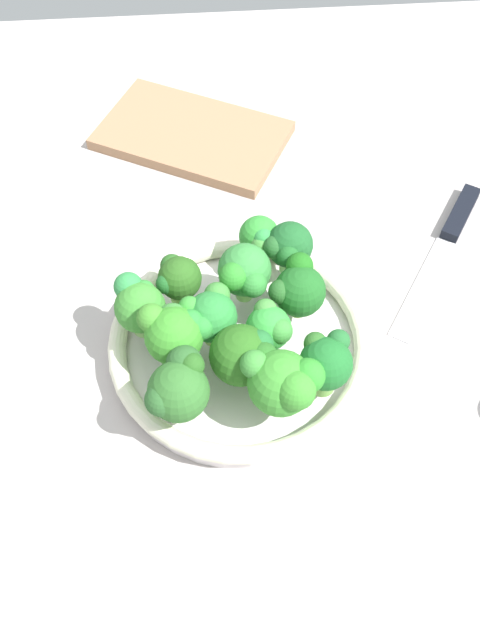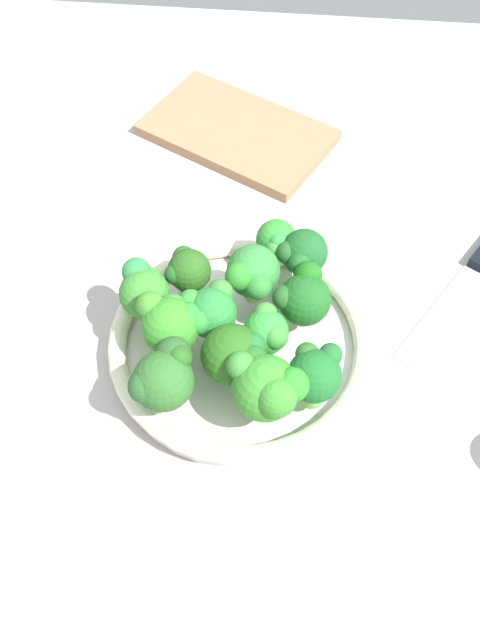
# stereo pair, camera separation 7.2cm
# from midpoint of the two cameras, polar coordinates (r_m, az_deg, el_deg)

# --- Properties ---
(ground_plane) EXTENTS (1.30, 1.30, 0.03)m
(ground_plane) POSITION_cam_midpoint_polar(r_m,az_deg,el_deg) (0.81, 1.22, -1.09)
(ground_plane) COLOR #B1A8A6
(bowl) EXTENTS (0.29, 0.29, 0.04)m
(bowl) POSITION_cam_midpoint_polar(r_m,az_deg,el_deg) (0.76, 2.71, -2.25)
(bowl) COLOR silver
(bowl) RESTS_ON ground_plane
(broccoli_floret_0) EXTENTS (0.06, 0.07, 0.07)m
(broccoli_floret_0) POSITION_cam_midpoint_polar(r_m,az_deg,el_deg) (0.71, 0.37, 0.52)
(broccoli_floret_0) COLOR #91BF5C
(broccoli_floret_0) RESTS_ON bowl
(broccoli_floret_1) EXTENTS (0.06, 0.07, 0.07)m
(broccoli_floret_1) POSITION_cam_midpoint_polar(r_m,az_deg,el_deg) (0.74, 3.77, 3.68)
(broccoli_floret_1) COLOR #82C35E
(broccoli_floret_1) RESTS_ON bowl
(broccoli_floret_2) EXTENTS (0.08, 0.07, 0.08)m
(broccoli_floret_2) POSITION_cam_midpoint_polar(r_m,az_deg,el_deg) (0.66, 5.47, -5.87)
(broccoli_floret_2) COLOR #8DCC56
(broccoli_floret_2) RESTS_ON bowl
(broccoli_floret_3) EXTENTS (0.06, 0.06, 0.07)m
(broccoli_floret_3) POSITION_cam_midpoint_polar(r_m,az_deg,el_deg) (0.77, 7.84, 5.23)
(broccoli_floret_3) COLOR #90D974
(broccoli_floret_3) RESTS_ON bowl
(broccoli_floret_4) EXTENTS (0.05, 0.05, 0.06)m
(broccoli_floret_4) POSITION_cam_midpoint_polar(r_m,az_deg,el_deg) (0.76, -1.66, 3.96)
(broccoli_floret_4) COLOR #82C34E
(broccoli_floret_4) RESTS_ON bowl
(broccoli_floret_5) EXTENTS (0.06, 0.07, 0.07)m
(broccoli_floret_5) POSITION_cam_midpoint_polar(r_m,az_deg,el_deg) (0.67, -3.26, -4.96)
(broccoli_floret_5) COLOR #95C25F
(broccoli_floret_5) RESTS_ON bowl
(broccoli_floret_6) EXTENTS (0.05, 0.05, 0.06)m
(broccoli_floret_6) POSITION_cam_midpoint_polar(r_m,az_deg,el_deg) (0.71, 5.15, -1.16)
(broccoli_floret_6) COLOR #91CB6B
(broccoli_floret_6) RESTS_ON bowl
(broccoli_floret_7) EXTENTS (0.07, 0.06, 0.07)m
(broccoli_floret_7) POSITION_cam_midpoint_polar(r_m,az_deg,el_deg) (0.69, 2.63, -3.12)
(broccoli_floret_7) COLOR #78B655
(broccoli_floret_7) RESTS_ON bowl
(broccoli_floret_8) EXTENTS (0.05, 0.06, 0.06)m
(broccoli_floret_8) POSITION_cam_midpoint_polar(r_m,az_deg,el_deg) (0.79, 5.67, 6.24)
(broccoli_floret_8) COLOR #A3D86D
(broccoli_floret_8) RESTS_ON bowl
(broccoli_floret_9) EXTENTS (0.07, 0.06, 0.08)m
(broccoli_floret_9) POSITION_cam_midpoint_polar(r_m,az_deg,el_deg) (0.70, -2.88, -0.40)
(broccoli_floret_9) COLOR #9ACE6F
(broccoli_floret_9) RESTS_ON bowl
(broccoli_floret_10) EXTENTS (0.05, 0.06, 0.07)m
(broccoli_floret_10) POSITION_cam_midpoint_polar(r_m,az_deg,el_deg) (0.68, 9.16, -4.71)
(broccoli_floret_10) COLOR #81BB57
(broccoli_floret_10) RESTS_ON bowl
(broccoli_floret_11) EXTENTS (0.05, 0.06, 0.07)m
(broccoli_floret_11) POSITION_cam_midpoint_polar(r_m,az_deg,el_deg) (0.73, -5.18, 2.22)
(broccoli_floret_11) COLOR #91C669
(broccoli_floret_11) RESTS_ON bowl
(broccoli_floret_12) EXTENTS (0.06, 0.07, 0.07)m
(broccoli_floret_12) POSITION_cam_midpoint_polar(r_m,az_deg,el_deg) (0.74, 8.07, 1.67)
(broccoli_floret_12) COLOR #92BF59
(broccoli_floret_12) RESTS_ON bowl
(knife) EXTENTS (0.17, 0.24, 0.01)m
(knife) POSITION_cam_midpoint_polar(r_m,az_deg,el_deg) (0.90, 21.07, 3.88)
(knife) COLOR silver
(knife) RESTS_ON ground_plane
(cutting_board) EXTENTS (0.30, 0.25, 0.02)m
(cutting_board) POSITION_cam_midpoint_polar(r_m,az_deg,el_deg) (1.02, 1.86, 15.12)
(cutting_board) COLOR #9F7351
(cutting_board) RESTS_ON ground_plane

